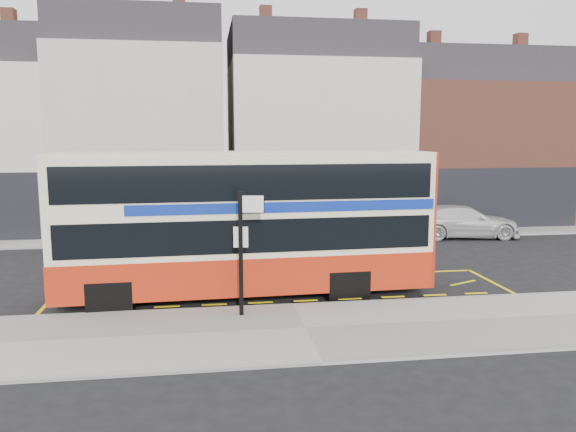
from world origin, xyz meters
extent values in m
plane|color=black|center=(0.00, 0.00, 0.00)|extent=(120.00, 120.00, 0.00)
cube|color=#A19E98|center=(0.00, -2.30, 0.07)|extent=(40.00, 4.00, 0.15)
cube|color=gray|center=(0.00, -0.38, 0.07)|extent=(40.00, 0.15, 0.15)
cube|color=#A19E98|center=(0.00, 11.00, 0.07)|extent=(50.00, 3.00, 0.15)
cube|color=#954E3B|center=(-11.50, 14.00, 10.20)|extent=(0.60, 0.60, 1.20)
cube|color=beige|center=(-5.50, 15.00, 4.50)|extent=(8.00, 8.00, 9.00)
cube|color=#28262B|center=(-5.50, 15.00, 9.90)|extent=(8.00, 7.20, 1.80)
cube|color=#954E3B|center=(-7.90, 14.00, 11.20)|extent=(0.60, 0.60, 1.20)
cube|color=#954E3B|center=(-3.50, 14.00, 11.20)|extent=(0.60, 0.60, 1.20)
cube|color=black|center=(-5.50, 11.02, 1.60)|extent=(7.36, 0.06, 3.20)
cube|color=black|center=(-5.50, 11.04, 1.40)|extent=(5.60, 0.04, 2.00)
cube|color=beige|center=(3.50, 15.00, 4.25)|extent=(9.00, 8.00, 8.50)
cube|color=#28262B|center=(3.50, 15.00, 9.40)|extent=(9.00, 7.20, 1.80)
cube|color=#954E3B|center=(0.80, 14.00, 10.70)|extent=(0.60, 0.60, 1.20)
cube|color=#954E3B|center=(5.75, 14.00, 10.70)|extent=(0.60, 0.60, 1.20)
cube|color=#136C35|center=(3.50, 11.02, 1.60)|extent=(8.28, 0.06, 3.20)
cube|color=black|center=(3.50, 11.04, 1.40)|extent=(6.30, 0.04, 2.00)
cube|color=#954E3B|center=(12.50, 15.00, 3.75)|extent=(9.00, 8.00, 7.50)
cube|color=#28262B|center=(12.50, 15.00, 8.40)|extent=(9.00, 7.20, 1.80)
cube|color=#954E3B|center=(9.80, 14.00, 9.70)|extent=(0.60, 0.60, 1.20)
cube|color=#954E3B|center=(14.75, 14.00, 9.70)|extent=(0.60, 0.60, 1.20)
cube|color=black|center=(12.50, 11.02, 1.60)|extent=(8.28, 0.06, 3.20)
cube|color=black|center=(12.50, 11.04, 1.40)|extent=(6.30, 0.04, 2.00)
cube|color=beige|center=(-1.20, 1.07, 2.35)|extent=(10.96, 2.84, 4.01)
cube|color=#AE240E|center=(-1.20, 1.07, 0.89)|extent=(11.01, 2.88, 1.09)
cube|color=#AE240E|center=(4.22, 1.26, 2.35)|extent=(0.15, 2.51, 4.01)
cube|color=black|center=(-1.20, 1.07, 2.08)|extent=(10.53, 2.89, 0.94)
cube|color=black|center=(-1.20, 1.07, 3.56)|extent=(10.53, 2.89, 0.99)
cube|color=navy|center=(-0.21, 1.11, 2.87)|extent=(8.79, 2.82, 0.30)
cube|color=black|center=(-6.62, 0.89, 1.83)|extent=(0.14, 2.28, 1.58)
cube|color=black|center=(-6.62, 0.89, 3.56)|extent=(0.14, 2.28, 0.99)
cube|color=black|center=(-6.61, 0.89, 2.77)|extent=(0.11, 1.73, 0.35)
cube|color=beige|center=(-1.20, 1.07, 4.31)|extent=(10.96, 2.74, 0.12)
cylinder|color=black|center=(-5.02, -0.18, 0.49)|extent=(1.00, 0.31, 0.99)
cylinder|color=black|center=(-5.09, 2.06, 0.49)|extent=(1.00, 0.31, 0.99)
cylinder|color=black|center=(1.71, 0.05, 0.49)|extent=(1.00, 0.31, 0.99)
cylinder|color=black|center=(1.63, 2.29, 0.49)|extent=(1.00, 0.31, 0.99)
cube|color=black|center=(-1.50, -1.09, 1.79)|extent=(0.12, 0.12, 3.28)
cube|color=white|center=(-1.17, -1.12, 3.10)|extent=(0.59, 0.10, 0.48)
cube|color=white|center=(-1.49, -1.02, 2.22)|extent=(0.38, 0.07, 0.55)
imported|color=#B1B0B5|center=(-6.14, 8.64, 0.63)|extent=(3.74, 1.59, 1.26)
imported|color=#36383C|center=(-3.86, 9.64, 0.65)|extent=(4.16, 2.54, 1.29)
imported|color=silver|center=(9.72, 9.48, 0.76)|extent=(5.46, 2.71, 1.52)
cylinder|color=black|center=(5.84, 11.45, 0.95)|extent=(0.24, 0.24, 1.89)
camera|label=1|loc=(-2.35, -15.42, 4.88)|focal=35.00mm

